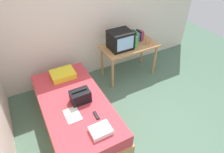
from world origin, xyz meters
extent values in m
plane|color=#4C6B56|center=(0.00, 0.00, 0.00)|extent=(8.00, 8.00, 0.00)
cube|color=beige|center=(0.00, 2.00, 1.30)|extent=(5.20, 0.10, 2.60)
cube|color=#B27F4C|center=(-0.95, 0.72, 0.16)|extent=(1.00, 2.00, 0.31)
cube|color=#C63842|center=(-0.95, 0.72, 0.42)|extent=(0.97, 1.94, 0.21)
cube|color=#B27F4C|center=(0.55, 1.48, 0.72)|extent=(1.16, 0.60, 0.04)
cylinder|color=#B27F4C|center=(0.03, 1.24, 0.35)|extent=(0.05, 0.05, 0.70)
cylinder|color=#B27F4C|center=(1.07, 1.24, 0.35)|extent=(0.05, 0.05, 0.70)
cylinder|color=#B27F4C|center=(0.03, 1.72, 0.35)|extent=(0.05, 0.05, 0.70)
cylinder|color=#B27F4C|center=(1.07, 1.72, 0.35)|extent=(0.05, 0.05, 0.70)
cube|color=black|center=(0.32, 1.48, 0.92)|extent=(0.44, 0.38, 0.36)
cube|color=#8CB2E0|center=(0.32, 1.28, 0.93)|extent=(0.35, 0.01, 0.26)
cylinder|color=green|center=(0.60, 1.36, 0.86)|extent=(0.08, 0.08, 0.23)
cube|color=#337F47|center=(0.72, 1.58, 0.86)|extent=(0.03, 0.16, 0.25)
cube|color=gray|center=(0.76, 1.58, 0.84)|extent=(0.04, 0.15, 0.20)
cube|color=#2D5699|center=(0.79, 1.58, 0.84)|extent=(0.02, 0.16, 0.19)
cube|color=black|center=(0.82, 1.58, 0.85)|extent=(0.03, 0.16, 0.22)
cube|color=#7A3D89|center=(0.86, 1.58, 0.84)|extent=(0.03, 0.15, 0.21)
cube|color=#B72D33|center=(0.90, 1.58, 0.84)|extent=(0.04, 0.13, 0.20)
cube|color=#9E754C|center=(0.89, 1.35, 0.81)|extent=(0.11, 0.02, 0.14)
cube|color=yellow|center=(-0.90, 1.40, 0.57)|extent=(0.41, 0.33, 0.11)
cube|color=black|center=(-0.84, 0.67, 0.62)|extent=(0.30, 0.20, 0.20)
cylinder|color=black|center=(-0.84, 0.67, 0.74)|extent=(0.24, 0.02, 0.02)
cube|color=white|center=(-1.06, 0.47, 0.52)|extent=(0.21, 0.29, 0.01)
cube|color=black|center=(-0.76, 0.29, 0.53)|extent=(0.04, 0.16, 0.02)
cube|color=white|center=(-0.82, 0.01, 0.56)|extent=(0.28, 0.22, 0.07)
camera|label=1|loc=(-1.43, -1.46, 2.72)|focal=31.39mm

